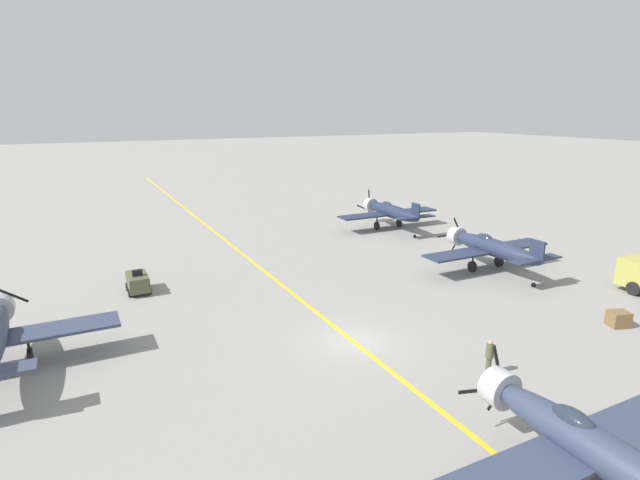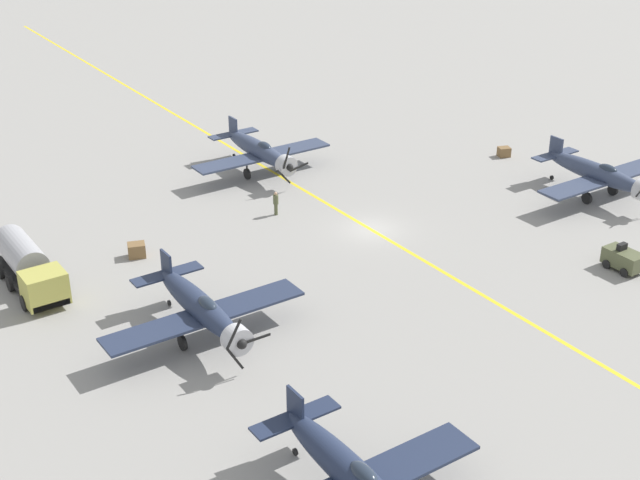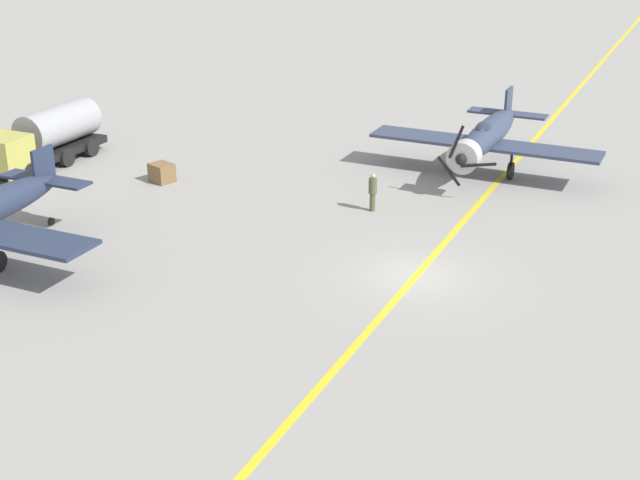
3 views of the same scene
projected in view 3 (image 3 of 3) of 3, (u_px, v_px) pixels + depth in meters
name	position (u px, v px, depth m)	size (l,w,h in m)	color
ground_plane	(416.00, 276.00, 35.17)	(400.00, 400.00, 0.00)	gray
taxiway_stripe	(416.00, 276.00, 35.16)	(0.30, 160.00, 0.01)	yellow
airplane_near_center	(486.00, 137.00, 46.39)	(12.00, 9.98, 3.73)	#343E58
fuel_tanker	(42.00, 139.00, 47.81)	(2.67, 8.00, 2.98)	black
ground_crew_walking	(373.00, 191.00, 41.58)	(0.40, 0.40, 1.83)	#515638
supply_crate_by_tanker	(162.00, 173.00, 45.70)	(1.16, 0.96, 0.96)	brown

